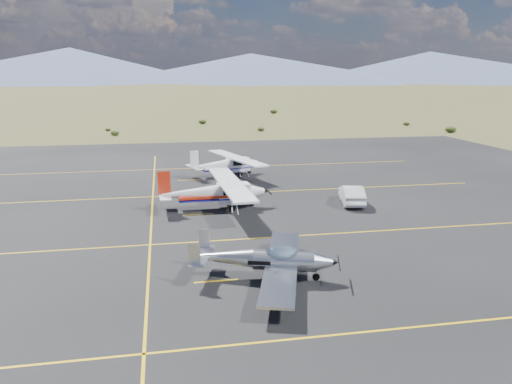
{
  "coord_description": "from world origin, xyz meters",
  "views": [
    {
      "loc": [
        -5.08,
        -24.29,
        9.12
      ],
      "look_at": [
        0.71,
        6.52,
        1.6
      ],
      "focal_mm": 35.0,
      "sensor_mm": 36.0,
      "label": 1
    }
  ],
  "objects_px": {
    "aircraft_cessna": "(215,191)",
    "aircraft_plain": "(226,164)",
    "sedan": "(352,195)",
    "aircraft_low_wing": "(267,260)"
  },
  "relations": [
    {
      "from": "aircraft_low_wing",
      "to": "aircraft_cessna",
      "type": "xyz_separation_m",
      "value": [
        -1.07,
        12.34,
        0.32
      ]
    },
    {
      "from": "aircraft_low_wing",
      "to": "sedan",
      "type": "height_order",
      "value": "aircraft_low_wing"
    },
    {
      "from": "aircraft_cessna",
      "to": "aircraft_plain",
      "type": "distance_m",
      "value": 11.26
    },
    {
      "from": "sedan",
      "to": "aircraft_plain",
      "type": "bearing_deg",
      "value": -43.92
    },
    {
      "from": "sedan",
      "to": "aircraft_low_wing",
      "type": "bearing_deg",
      "value": 66.74
    },
    {
      "from": "aircraft_low_wing",
      "to": "aircraft_plain",
      "type": "relative_size",
      "value": 0.9
    },
    {
      "from": "aircraft_plain",
      "to": "sedan",
      "type": "xyz_separation_m",
      "value": [
        7.53,
        -11.46,
        -0.44
      ]
    },
    {
      "from": "aircraft_cessna",
      "to": "sedan",
      "type": "distance_m",
      "value": 9.76
    },
    {
      "from": "sedan",
      "to": "aircraft_cessna",
      "type": "bearing_deg",
      "value": 10.35
    },
    {
      "from": "aircraft_plain",
      "to": "aircraft_cessna",
      "type": "bearing_deg",
      "value": -118.91
    }
  ]
}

